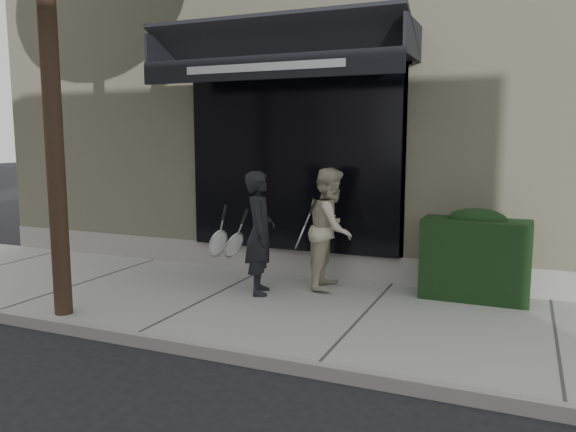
% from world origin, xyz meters
% --- Properties ---
extents(ground, '(80.00, 80.00, 0.00)m').
position_xyz_m(ground, '(0.00, 0.00, 0.00)').
color(ground, black).
rests_on(ground, ground).
extents(sidewalk, '(20.00, 3.00, 0.12)m').
position_xyz_m(sidewalk, '(0.00, 0.00, 0.06)').
color(sidewalk, '#9D9E98').
rests_on(sidewalk, ground).
extents(curb, '(20.00, 0.10, 0.14)m').
position_xyz_m(curb, '(0.00, -1.55, 0.07)').
color(curb, gray).
rests_on(curb, ground).
extents(building_facade, '(14.30, 8.04, 5.64)m').
position_xyz_m(building_facade, '(-0.01, 4.96, 2.74)').
color(building_facade, '#C3BA95').
rests_on(building_facade, ground).
extents(hedge, '(1.30, 0.70, 1.14)m').
position_xyz_m(hedge, '(1.10, 1.25, 0.66)').
color(hedge, black).
rests_on(hedge, sidewalk).
extents(pedestrian_front, '(0.77, 0.91, 1.59)m').
position_xyz_m(pedestrian_front, '(-1.49, 0.35, 0.91)').
color(pedestrian_front, black).
rests_on(pedestrian_front, sidewalk).
extents(pedestrian_back, '(0.78, 0.89, 1.62)m').
position_xyz_m(pedestrian_back, '(-0.74, 0.99, 0.93)').
color(pedestrian_back, beige).
rests_on(pedestrian_back, sidewalk).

